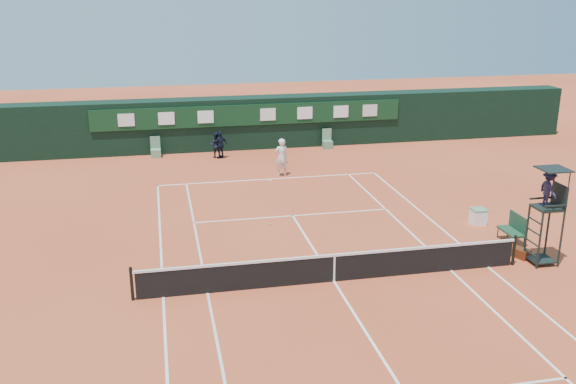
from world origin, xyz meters
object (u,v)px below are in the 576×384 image
(player, at_px, (281,157))
(umpire_chair, at_px, (549,196))
(tennis_net, at_px, (334,267))
(cooler, at_px, (478,216))
(player_bench, at_px, (514,228))

(player, bearing_deg, umpire_chair, 110.59)
(tennis_net, distance_m, cooler, 8.18)
(umpire_chair, distance_m, cooler, 4.54)
(tennis_net, xyz_separation_m, umpire_chair, (7.43, -0.05, 1.95))
(tennis_net, bearing_deg, umpire_chair, -0.39)
(tennis_net, distance_m, umpire_chair, 7.68)
(umpire_chair, bearing_deg, tennis_net, 179.61)
(tennis_net, distance_m, player, 12.43)
(umpire_chair, height_order, player_bench, umpire_chair)
(umpire_chair, xyz_separation_m, player, (-6.72, 12.45, -1.50))
(player_bench, xyz_separation_m, player, (-6.79, 10.55, 0.37))
(player_bench, distance_m, cooler, 2.14)
(umpire_chair, distance_m, player_bench, 2.67)
(tennis_net, xyz_separation_m, cooler, (7.16, 3.95, -0.18))
(tennis_net, height_order, player_bench, same)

